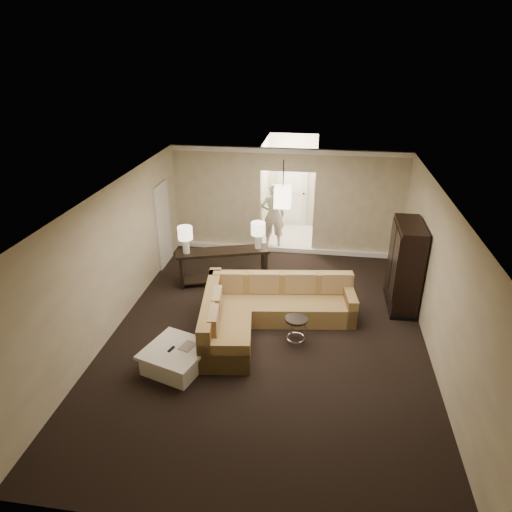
% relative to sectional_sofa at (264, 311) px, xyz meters
% --- Properties ---
extents(ground, '(8.00, 8.00, 0.00)m').
position_rel_sectional_sofa_xyz_m(ground, '(0.11, -0.31, -0.36)').
color(ground, black).
rests_on(ground, ground).
extents(wall_back, '(6.00, 0.04, 2.80)m').
position_rel_sectional_sofa_xyz_m(wall_back, '(0.11, 3.69, 1.04)').
color(wall_back, beige).
rests_on(wall_back, ground).
extents(wall_front, '(6.00, 0.04, 2.80)m').
position_rel_sectional_sofa_xyz_m(wall_front, '(0.11, -4.31, 1.04)').
color(wall_front, beige).
rests_on(wall_front, ground).
extents(wall_left, '(0.04, 8.00, 2.80)m').
position_rel_sectional_sofa_xyz_m(wall_left, '(-2.89, -0.31, 1.04)').
color(wall_left, beige).
rests_on(wall_left, ground).
extents(wall_right, '(0.04, 8.00, 2.80)m').
position_rel_sectional_sofa_xyz_m(wall_right, '(3.11, -0.31, 1.04)').
color(wall_right, beige).
rests_on(wall_right, ground).
extents(ceiling, '(6.00, 8.00, 0.02)m').
position_rel_sectional_sofa_xyz_m(ceiling, '(0.11, -0.31, 2.44)').
color(ceiling, white).
rests_on(ceiling, wall_back).
extents(crown_molding, '(6.00, 0.10, 0.12)m').
position_rel_sectional_sofa_xyz_m(crown_molding, '(0.11, 3.64, 2.37)').
color(crown_molding, white).
rests_on(crown_molding, wall_back).
extents(baseboard, '(6.00, 0.10, 0.12)m').
position_rel_sectional_sofa_xyz_m(baseboard, '(0.11, 3.64, -0.30)').
color(baseboard, white).
rests_on(baseboard, ground).
extents(side_door, '(0.05, 0.90, 2.10)m').
position_rel_sectional_sofa_xyz_m(side_door, '(-2.86, 2.49, 0.69)').
color(side_door, silver).
rests_on(side_door, ground).
extents(foyer, '(1.44, 2.02, 2.80)m').
position_rel_sectional_sofa_xyz_m(foyer, '(0.11, 5.04, 0.95)').
color(foyer, white).
rests_on(foyer, ground).
extents(sectional_sofa, '(3.08, 2.66, 0.89)m').
position_rel_sectional_sofa_xyz_m(sectional_sofa, '(0.00, 0.00, 0.00)').
color(sectional_sofa, brown).
rests_on(sectional_sofa, ground).
extents(coffee_table, '(1.26, 1.26, 0.42)m').
position_rel_sectional_sofa_xyz_m(coffee_table, '(-1.33, -1.50, -0.15)').
color(coffee_table, silver).
rests_on(coffee_table, ground).
extents(console_table, '(2.19, 1.12, 0.83)m').
position_rel_sectional_sofa_xyz_m(console_table, '(-1.18, 1.69, 0.14)').
color(console_table, black).
rests_on(console_table, ground).
extents(armoire, '(0.56, 1.30, 1.87)m').
position_rel_sectional_sofa_xyz_m(armoire, '(2.80, 1.25, 0.54)').
color(armoire, black).
rests_on(armoire, ground).
extents(drink_table, '(0.43, 0.43, 0.53)m').
position_rel_sectional_sofa_xyz_m(drink_table, '(0.67, -0.45, 0.03)').
color(drink_table, black).
rests_on(drink_table, ground).
extents(table_lamp_left, '(0.33, 0.33, 0.63)m').
position_rel_sectional_sofa_xyz_m(table_lamp_left, '(-1.97, 1.44, 0.89)').
color(table_lamp_left, silver).
rests_on(table_lamp_left, console_table).
extents(table_lamp_right, '(0.33, 0.33, 0.63)m').
position_rel_sectional_sofa_xyz_m(table_lamp_right, '(-0.39, 1.95, 0.89)').
color(table_lamp_right, silver).
rests_on(table_lamp_right, console_table).
extents(pendant_light, '(0.38, 0.38, 1.09)m').
position_rel_sectional_sofa_xyz_m(pendant_light, '(0.11, 2.39, 1.60)').
color(pendant_light, black).
rests_on(pendant_light, ceiling).
extents(person, '(0.80, 0.62, 1.99)m').
position_rel_sectional_sofa_xyz_m(person, '(-0.28, 3.99, 0.64)').
color(person, beige).
rests_on(person, ground).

